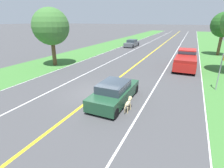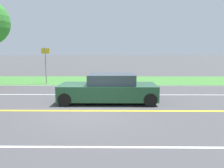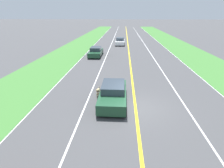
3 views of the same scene
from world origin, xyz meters
TOP-DOWN VIEW (x-y plane):
  - ground_plane at (0.00, 0.00)m, footprint 400.00×400.00m
  - centre_divider_line at (0.00, 0.00)m, footprint 0.18×160.00m
  - lane_edge_line_right at (7.00, 0.00)m, footprint 0.14×160.00m
  - lane_dash_same_dir at (3.50, 0.00)m, footprint 0.10×160.00m
  - lane_dash_oncoming at (-3.50, 0.00)m, footprint 0.10×160.00m
  - ego_car at (1.59, -0.73)m, footprint 1.90×4.59m
  - dog at (2.80, -1.47)m, footprint 0.23×1.21m
  - car_trailing_near at (5.10, -15.46)m, footprint 1.80×4.49m
  - car_trailing_mid at (1.66, -26.11)m, footprint 1.86×4.45m

SIDE VIEW (x-z plane):
  - ground_plane at x=0.00m, z-range 0.00..0.00m
  - centre_divider_line at x=0.00m, z-range 0.00..0.01m
  - lane_edge_line_right at x=7.00m, z-range 0.00..0.01m
  - lane_dash_same_dir at x=3.50m, z-range 0.00..0.01m
  - lane_dash_oncoming at x=-3.50m, z-range 0.00..0.01m
  - dog at x=2.80m, z-range 0.10..0.90m
  - car_trailing_near at x=5.10m, z-range -0.04..1.28m
  - ego_car at x=1.59m, z-range -0.04..1.33m
  - car_trailing_mid at x=1.66m, z-range -0.04..1.35m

